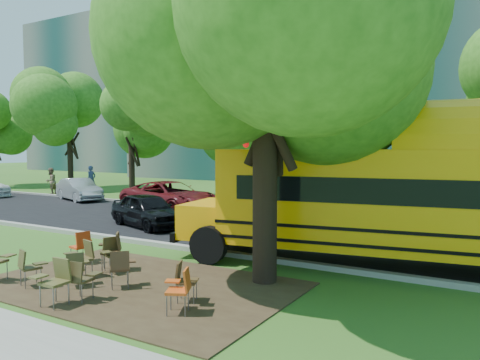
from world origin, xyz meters
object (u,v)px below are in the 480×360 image
Objects in this scene: chair_11 at (121,265)px; black_car at (148,210)px; chair_5 at (56,277)px; school_bus at (441,202)px; chair_10 at (112,251)px; chair_6 at (181,286)px; chair_1 at (28,264)px; chair_3 at (83,255)px; bg_car_red at (170,197)px; chair_8 at (82,244)px; chair_9 at (113,247)px; bg_car_silver at (79,190)px; chair_7 at (184,278)px; main_tree at (266,15)px; chair_4 at (80,277)px; pedestrian_a at (91,179)px; pedestrian_b at (51,181)px; chair_2 at (76,266)px.

black_car is at bearing 80.46° from chair_11.
chair_5 is at bearing -129.83° from black_car.
chair_10 is at bearing -158.82° from school_bus.
school_bus is 6.79m from chair_6.
chair_1 is 0.95× the size of chair_3.
bg_car_red is at bearing 77.01° from chair_11.
chair_8 is at bearing -144.03° from bg_car_red.
chair_9 is 0.25× the size of black_car.
chair_11 is at bearing -104.03° from chair_5.
chair_10 is 0.22× the size of bg_car_silver.
chair_3 is 3.19m from chair_7.
chair_4 is at bearing -129.31° from main_tree.
bg_car_silver is 7.69m from bg_car_red.
school_bus is 6.89× the size of pedestrian_a.
chair_5 is 3.40m from chair_8.
chair_4 is 0.87× the size of chair_9.
school_bus is at bearing 55.09° from pedestrian_b.
chair_3 is 1.01× the size of chair_8.
chair_6 is 25.05m from pedestrian_a.
main_tree is 6.38m from chair_11.
black_car is at bearing 48.15° from pedestrian_b.
main_tree is 11.27× the size of chair_1.
black_car reaches higher than chair_11.
pedestrian_b is (-17.90, 11.82, 0.28)m from chair_9.
pedestrian_a is at bearing -108.58° from chair_10.
chair_9 reaches higher than chair_8.
pedestrian_a reaches higher than bg_car_silver.
chair_4 is 0.22× the size of black_car.
chair_2 is 0.46× the size of pedestrian_b.
school_bus reaches higher than chair_5.
chair_6 is at bearing -57.86° from chair_2.
school_bus is at bearing -101.94° from bg_car_red.
bg_car_silver is (-16.60, 11.77, 0.12)m from chair_6.
chair_5 is at bearing -128.10° from main_tree.
bg_car_silver reaches higher than chair_8.
chair_2 is 0.20× the size of bg_car_silver.
chair_8 is (-1.10, 0.91, -0.01)m from chair_3.
bg_car_red is 3.03× the size of pedestrian_b.
chair_8 reaches higher than chair_2.
chair_8 reaches higher than chair_7.
pedestrian_b is at bearing -39.77° from chair_5.
chair_11 reaches higher than chair_2.
pedestrian_a is at bearing 75.78° from black_car.
chair_1 is 3.95m from chair_6.
bg_car_red is at bearing 112.64° from chair_4.
pedestrian_a is at bearing 81.86° from chair_2.
chair_1 is 0.97× the size of chair_10.
chair_3 is 0.74m from chair_10.
chair_2 is (-6.74, -5.42, -1.27)m from school_bus.
chair_3 is at bearing 129.75° from chair_9.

